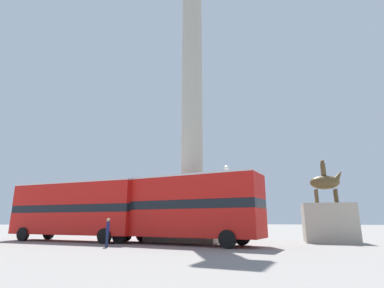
{
  "coord_description": "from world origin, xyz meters",
  "views": [
    {
      "loc": [
        9.74,
        -21.68,
        1.51
      ],
      "look_at": [
        0.0,
        0.0,
        7.58
      ],
      "focal_mm": 28.0,
      "sensor_mm": 36.0,
      "label": 1
    }
  ],
  "objects": [
    {
      "name": "monument_column",
      "position": [
        0.0,
        0.0,
        8.94
      ],
      "size": [
        5.37,
        5.37,
        24.87
      ],
      "color": "#ADA593",
      "rests_on": "ground_plane"
    },
    {
      "name": "pedestrian_near_lamp",
      "position": [
        -2.23,
        -7.09,
        0.9
      ],
      "size": [
        0.41,
        0.43,
        1.63
      ],
      "rotation": [
        0.0,
        0.0,
        2.31
      ],
      "color": "#192347",
      "rests_on": "ground_plane"
    },
    {
      "name": "bus_b",
      "position": [
        0.65,
        -3.56,
        2.41
      ],
      "size": [
        11.1,
        3.34,
        4.36
      ],
      "rotation": [
        0.0,
        0.0,
        -0.05
      ],
      "color": "red",
      "rests_on": "ground_plane"
    },
    {
      "name": "equestrian_statue",
      "position": [
        9.64,
        2.33,
        1.65
      ],
      "size": [
        3.78,
        2.97,
        5.89
      ],
      "rotation": [
        0.0,
        0.0,
        0.16
      ],
      "color": "#ADA593",
      "rests_on": "ground_plane"
    },
    {
      "name": "bus_a",
      "position": [
        -7.87,
        -4.07,
        2.38
      ],
      "size": [
        10.78,
        3.05,
        4.31
      ],
      "rotation": [
        0.0,
        0.0,
        0.04
      ],
      "color": "red",
      "rests_on": "ground_plane"
    },
    {
      "name": "ground_plane",
      "position": [
        0.0,
        0.0,
        0.0
      ],
      "size": [
        200.0,
        200.0,
        0.0
      ],
      "primitive_type": "plane",
      "color": "gray"
    },
    {
      "name": "street_lamp",
      "position": [
        3.51,
        -1.97,
        2.88
      ],
      "size": [
        0.41,
        0.41,
        5.2
      ],
      "color": "black",
      "rests_on": "ground_plane"
    }
  ]
}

